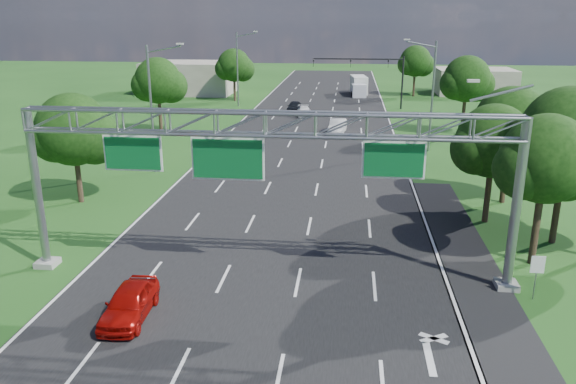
# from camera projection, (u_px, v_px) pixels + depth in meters

# --- Properties ---
(ground) EXTENTS (220.00, 220.00, 0.00)m
(ground) POSITION_uv_depth(u_px,v_px,m) (297.00, 176.00, 44.39)
(ground) COLOR #1A4414
(ground) RESTS_ON ground
(road) EXTENTS (18.00, 180.00, 0.02)m
(road) POSITION_uv_depth(u_px,v_px,m) (297.00, 176.00, 44.39)
(road) COLOR black
(road) RESTS_ON ground
(road_flare) EXTENTS (3.00, 30.00, 0.02)m
(road_flare) POSITION_uv_depth(u_px,v_px,m) (469.00, 268.00, 28.16)
(road_flare) COLOR black
(road_flare) RESTS_ON ground
(sign_gantry) EXTENTS (23.50, 1.00, 9.56)m
(sign_gantry) POSITION_uv_depth(u_px,v_px,m) (267.00, 137.00, 25.21)
(sign_gantry) COLOR gray
(sign_gantry) RESTS_ON ground
(regulatory_sign) EXTENTS (0.60, 0.08, 2.10)m
(regulatory_sign) POSITION_uv_depth(u_px,v_px,m) (537.00, 268.00, 24.62)
(regulatory_sign) COLOR gray
(regulatory_sign) RESTS_ON ground
(traffic_signal) EXTENTS (12.21, 0.24, 7.00)m
(traffic_signal) POSITION_uv_depth(u_px,v_px,m) (376.00, 70.00, 75.26)
(traffic_signal) COLOR black
(traffic_signal) RESTS_ON ground
(streetlight_l_near) EXTENTS (2.97, 0.22, 10.16)m
(streetlight_l_near) POSITION_uv_depth(u_px,v_px,m) (153.00, 103.00, 43.88)
(streetlight_l_near) COLOR gray
(streetlight_l_near) RESTS_ON ground
(streetlight_l_far) EXTENTS (2.97, 0.22, 10.16)m
(streetlight_l_far) POSITION_uv_depth(u_px,v_px,m) (239.00, 66.00, 77.07)
(streetlight_l_far) COLOR gray
(streetlight_l_far) RESTS_ON ground
(streetlight_r_mid) EXTENTS (2.97, 0.22, 10.16)m
(streetlight_r_mid) POSITION_uv_depth(u_px,v_px,m) (431.00, 91.00, 51.04)
(streetlight_r_mid) COLOR gray
(streetlight_r_mid) RESTS_ON ground
(tree_cluster_right) EXTENTS (9.91, 14.60, 8.68)m
(tree_cluster_right) POSITION_uv_depth(u_px,v_px,m) (545.00, 144.00, 31.02)
(tree_cluster_right) COLOR #2D2116
(tree_cluster_right) RESTS_ON ground
(tree_verge_la) EXTENTS (5.76, 4.80, 7.40)m
(tree_verge_la) POSITION_uv_depth(u_px,v_px,m) (75.00, 133.00, 36.84)
(tree_verge_la) COLOR #2D2116
(tree_verge_la) RESTS_ON ground
(tree_verge_lb) EXTENTS (5.76, 4.80, 8.06)m
(tree_verge_lb) POSITION_uv_depth(u_px,v_px,m) (159.00, 83.00, 58.66)
(tree_verge_lb) COLOR #2D2116
(tree_verge_lb) RESTS_ON ground
(tree_verge_lc) EXTENTS (5.76, 4.80, 7.62)m
(tree_verge_lc) POSITION_uv_depth(u_px,v_px,m) (235.00, 67.00, 82.20)
(tree_verge_lc) COLOR #2D2116
(tree_verge_lc) RESTS_ON ground
(tree_verge_rd) EXTENTS (5.76, 4.80, 8.28)m
(tree_verge_rd) POSITION_uv_depth(u_px,v_px,m) (467.00, 81.00, 58.15)
(tree_verge_rd) COLOR #2D2116
(tree_verge_rd) RESTS_ON ground
(tree_verge_re) EXTENTS (5.76, 4.80, 7.84)m
(tree_verge_re) POSITION_uv_depth(u_px,v_px,m) (416.00, 63.00, 86.94)
(tree_verge_re) COLOR #2D2116
(tree_verge_re) RESTS_ON ground
(building_left) EXTENTS (14.00, 10.00, 5.00)m
(building_left) POSITION_uv_depth(u_px,v_px,m) (190.00, 78.00, 91.43)
(building_left) COLOR gray
(building_left) RESTS_ON ground
(building_right) EXTENTS (12.00, 9.00, 4.00)m
(building_right) POSITION_uv_depth(u_px,v_px,m) (474.00, 81.00, 90.64)
(building_right) COLOR gray
(building_right) RESTS_ON ground
(red_coupe) EXTENTS (1.81, 4.18, 1.40)m
(red_coupe) POSITION_uv_depth(u_px,v_px,m) (129.00, 303.00, 23.33)
(red_coupe) COLOR #9C0B07
(red_coupe) RESTS_ON ground
(car_queue_a) EXTENTS (2.12, 4.22, 1.18)m
(car_queue_a) POSITION_uv_depth(u_px,v_px,m) (304.00, 111.00, 70.81)
(car_queue_a) COLOR white
(car_queue_a) RESTS_ON ground
(car_queue_c) EXTENTS (1.78, 4.12, 1.38)m
(car_queue_c) POSITION_uv_depth(u_px,v_px,m) (294.00, 107.00, 73.88)
(car_queue_c) COLOR black
(car_queue_c) RESTS_ON ground
(car_queue_d) EXTENTS (1.99, 4.66, 1.50)m
(car_queue_d) POSITION_uv_depth(u_px,v_px,m) (338.00, 126.00, 60.37)
(car_queue_d) COLOR silver
(car_queue_d) RESTS_ON ground
(box_truck) EXTENTS (2.85, 7.85, 2.89)m
(box_truck) POSITION_uv_depth(u_px,v_px,m) (359.00, 86.00, 89.74)
(box_truck) COLOR silver
(box_truck) RESTS_ON ground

